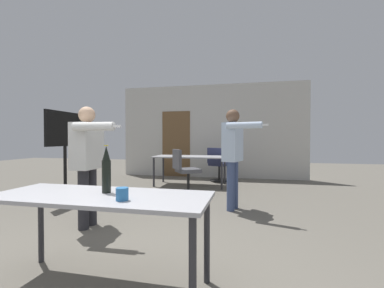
{
  "coord_description": "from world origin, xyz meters",
  "views": [
    {
      "loc": [
        1.16,
        -1.5,
        1.18
      ],
      "look_at": [
        0.26,
        2.52,
        1.1
      ],
      "focal_mm": 24.0,
      "sensor_mm": 36.0,
      "label": 1
    }
  ],
  "objects_px": {
    "office_chair_mid_tucked": "(218,166)",
    "beer_bottle": "(106,170)",
    "tv_screen": "(65,146)",
    "person_right_polo": "(88,155)",
    "office_chair_far_left": "(185,172)",
    "person_near_casual": "(233,149)",
    "drink_cup": "(122,194)"
  },
  "relations": [
    {
      "from": "person_right_polo",
      "to": "office_chair_far_left",
      "type": "xyz_separation_m",
      "value": [
        0.74,
        2.33,
        -0.51
      ]
    },
    {
      "from": "person_near_casual",
      "to": "tv_screen",
      "type": "bearing_deg",
      "value": -72.46
    },
    {
      "from": "person_near_casual",
      "to": "drink_cup",
      "type": "relative_size",
      "value": 18.35
    },
    {
      "from": "person_near_casual",
      "to": "beer_bottle",
      "type": "xyz_separation_m",
      "value": [
        -0.87,
        -2.44,
        -0.08
      ]
    },
    {
      "from": "person_near_casual",
      "to": "beer_bottle",
      "type": "distance_m",
      "value": 2.59
    },
    {
      "from": "drink_cup",
      "to": "office_chair_mid_tucked",
      "type": "bearing_deg",
      "value": 89.72
    },
    {
      "from": "person_near_casual",
      "to": "beer_bottle",
      "type": "bearing_deg",
      "value": -2.99
    },
    {
      "from": "person_right_polo",
      "to": "office_chair_mid_tucked",
      "type": "relative_size",
      "value": 1.72
    },
    {
      "from": "tv_screen",
      "to": "office_chair_far_left",
      "type": "relative_size",
      "value": 1.78
    },
    {
      "from": "office_chair_far_left",
      "to": "drink_cup",
      "type": "bearing_deg",
      "value": -27.37
    },
    {
      "from": "tv_screen",
      "to": "person_near_casual",
      "type": "xyz_separation_m",
      "value": [
        3.2,
        0.05,
        -0.04
      ]
    },
    {
      "from": "office_chair_far_left",
      "to": "office_chair_mid_tucked",
      "type": "distance_m",
      "value": 1.8
    },
    {
      "from": "tv_screen",
      "to": "beer_bottle",
      "type": "xyz_separation_m",
      "value": [
        2.33,
        -2.39,
        -0.12
      ]
    },
    {
      "from": "person_near_casual",
      "to": "office_chair_mid_tucked",
      "type": "xyz_separation_m",
      "value": [
        -0.59,
        2.78,
        -0.57
      ]
    },
    {
      "from": "beer_bottle",
      "to": "tv_screen",
      "type": "bearing_deg",
      "value": 134.21
    },
    {
      "from": "office_chair_far_left",
      "to": "office_chair_mid_tucked",
      "type": "xyz_separation_m",
      "value": [
        0.51,
        1.72,
        -0.01
      ]
    },
    {
      "from": "tv_screen",
      "to": "office_chair_far_left",
      "type": "distance_m",
      "value": 2.44
    },
    {
      "from": "person_right_polo",
      "to": "drink_cup",
      "type": "relative_size",
      "value": 17.67
    },
    {
      "from": "tv_screen",
      "to": "person_right_polo",
      "type": "height_order",
      "value": "tv_screen"
    },
    {
      "from": "person_right_polo",
      "to": "office_chair_mid_tucked",
      "type": "xyz_separation_m",
      "value": [
        1.25,
        4.06,
        -0.52
      ]
    },
    {
      "from": "office_chair_mid_tucked",
      "to": "tv_screen",
      "type": "bearing_deg",
      "value": -110.71
    },
    {
      "from": "office_chair_mid_tucked",
      "to": "beer_bottle",
      "type": "relative_size",
      "value": 2.43
    },
    {
      "from": "tv_screen",
      "to": "office_chair_mid_tucked",
      "type": "relative_size",
      "value": 1.82
    },
    {
      "from": "tv_screen",
      "to": "person_near_casual",
      "type": "distance_m",
      "value": 3.2
    },
    {
      "from": "tv_screen",
      "to": "drink_cup",
      "type": "xyz_separation_m",
      "value": [
        2.58,
        -2.6,
        -0.26
      ]
    },
    {
      "from": "tv_screen",
      "to": "person_right_polo",
      "type": "distance_m",
      "value": 1.83
    },
    {
      "from": "office_chair_far_left",
      "to": "drink_cup",
      "type": "height_order",
      "value": "office_chair_far_left"
    },
    {
      "from": "office_chair_far_left",
      "to": "beer_bottle",
      "type": "bearing_deg",
      "value": -31.01
    },
    {
      "from": "tv_screen",
      "to": "drink_cup",
      "type": "bearing_deg",
      "value": -135.3
    },
    {
      "from": "person_right_polo",
      "to": "beer_bottle",
      "type": "distance_m",
      "value": 1.52
    },
    {
      "from": "office_chair_far_left",
      "to": "office_chair_mid_tucked",
      "type": "height_order",
      "value": "office_chair_far_left"
    },
    {
      "from": "tv_screen",
      "to": "drink_cup",
      "type": "relative_size",
      "value": 18.67
    }
  ]
}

